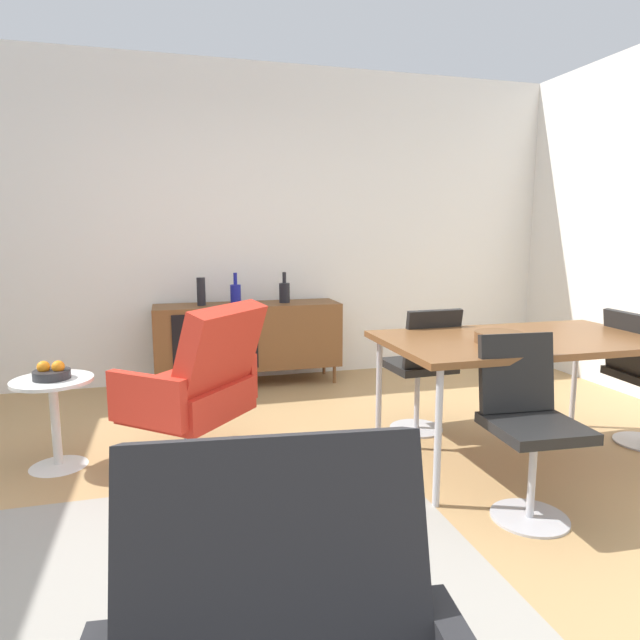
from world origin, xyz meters
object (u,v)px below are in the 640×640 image
object	(u,v)px
wooden_bowl_on_table	(499,337)
vase_cobalt	(284,292)
vase_sculptural_dark	(201,292)
dining_table	(522,345)
vase_ceramic_small	(236,293)
side_table_round	(55,413)
lounge_chair_red	(197,385)
fruit_bowl	(51,373)
dining_chair_back_left	(422,365)
sideboard	(248,336)
dining_chair_front_left	(528,419)

from	to	relation	value
wooden_bowl_on_table	vase_cobalt	bearing A→B (deg)	109.06
vase_sculptural_dark	dining_table	world-z (taller)	vase_sculptural_dark
vase_ceramic_small	side_table_round	world-z (taller)	vase_ceramic_small
wooden_bowl_on_table	lounge_chair_red	distance (m)	1.72
fruit_bowl	vase_ceramic_small	bearing A→B (deg)	50.06
dining_table	vase_ceramic_small	bearing A→B (deg)	124.08
dining_chair_back_left	lounge_chair_red	size ratio (longest dim) A/B	0.90
vase_cobalt	side_table_round	bearing A→B (deg)	-138.64
vase_sculptural_dark	wooden_bowl_on_table	size ratio (longest dim) A/B	0.92
sideboard	dining_chair_back_left	xyz separation A→B (m)	(0.95, -1.50, 0.03)
sideboard	lounge_chair_red	distance (m)	1.69
sideboard	side_table_round	xyz separation A→B (m)	(-1.31, -1.44, -0.12)
vase_sculptural_dark	dining_table	distance (m)	2.67
vase_cobalt	dining_chair_back_left	size ratio (longest dim) A/B	0.32
sideboard	dining_chair_front_left	xyz separation A→B (m)	(0.95, -2.62, 0.03)
lounge_chair_red	vase_cobalt	bearing A→B (deg)	62.09
vase_cobalt	side_table_round	size ratio (longest dim) A/B	0.52
vase_sculptural_dark	dining_chair_back_left	distance (m)	2.05
sideboard	side_table_round	bearing A→B (deg)	-132.26
sideboard	dining_chair_front_left	size ratio (longest dim) A/B	1.87
vase_cobalt	sideboard	bearing A→B (deg)	-179.67
vase_ceramic_small	sideboard	bearing A→B (deg)	-1.07
vase_cobalt	vase_ceramic_small	bearing A→B (deg)	180.00
vase_sculptural_dark	sideboard	bearing A→B (deg)	-0.28
dining_table	fruit_bowl	world-z (taller)	dining_table
sideboard	lounge_chair_red	xyz separation A→B (m)	(-0.52, -1.61, 0.03)
vase_cobalt	wooden_bowl_on_table	size ratio (longest dim) A/B	1.04
dining_table	dining_chair_front_left	bearing A→B (deg)	-121.76
lounge_chair_red	side_table_round	xyz separation A→B (m)	(-0.79, 0.17, -0.15)
vase_cobalt	side_table_round	xyz separation A→B (m)	(-1.64, -1.44, -0.49)
side_table_round	dining_chair_back_left	bearing A→B (deg)	-1.47
wooden_bowl_on_table	lounge_chair_red	world-z (taller)	lounge_chair_red
dining_chair_front_left	dining_chair_back_left	world-z (taller)	same
side_table_round	fruit_bowl	size ratio (longest dim) A/B	2.60
sideboard	dining_table	size ratio (longest dim) A/B	1.00
wooden_bowl_on_table	fruit_bowl	distance (m)	2.50
dining_table	dining_chair_back_left	xyz separation A→B (m)	(-0.35, 0.56, -0.23)
vase_sculptural_dark	wooden_bowl_on_table	world-z (taller)	vase_sculptural_dark
vase_cobalt	dining_table	distance (m)	2.28
dining_table	wooden_bowl_on_table	xyz separation A→B (m)	(-0.22, -0.10, 0.07)
lounge_chair_red	fruit_bowl	size ratio (longest dim) A/B	4.73
vase_cobalt	vase_ceramic_small	size ratio (longest dim) A/B	0.99
lounge_chair_red	fruit_bowl	xyz separation A→B (m)	(-0.79, 0.16, 0.09)
wooden_bowl_on_table	fruit_bowl	world-z (taller)	wooden_bowl_on_table
vase_cobalt	side_table_round	distance (m)	2.24
dining_chair_back_left	vase_sculptural_dark	bearing A→B (deg)	131.71
vase_ceramic_small	dining_chair_front_left	distance (m)	2.84
vase_cobalt	vase_sculptural_dark	bearing A→B (deg)	180.00
sideboard	lounge_chair_red	world-z (taller)	lounge_chair_red
wooden_bowl_on_table	fruit_bowl	size ratio (longest dim) A/B	1.30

